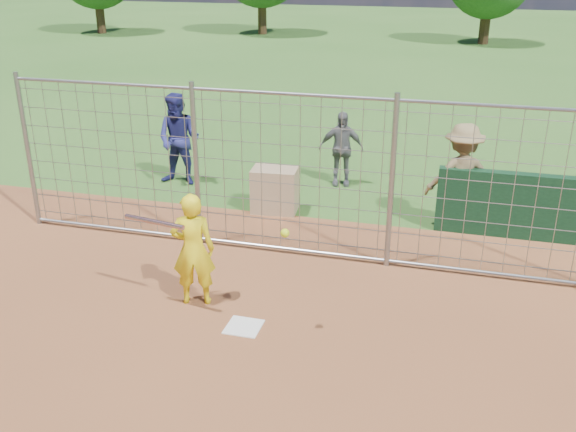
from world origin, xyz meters
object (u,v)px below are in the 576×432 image
(batter, at_px, (193,250))
(bystander_a, at_px, (179,140))
(bystander_c, at_px, (461,176))
(equipment_bin, at_px, (275,190))
(bystander_b, at_px, (341,149))

(batter, relative_size, bystander_a, 0.85)
(batter, xyz_separation_m, bystander_c, (3.28, 3.57, 0.12))
(bystander_c, height_order, equipment_bin, bystander_c)
(bystander_b, relative_size, equipment_bin, 1.87)
(batter, xyz_separation_m, bystander_b, (0.95, 5.13, -0.03))
(bystander_c, bearing_deg, equipment_bin, -14.04)
(bystander_b, bearing_deg, batter, -110.84)
(batter, relative_size, bystander_c, 0.87)
(bystander_a, relative_size, bystander_c, 1.02)
(bystander_c, bearing_deg, bystander_b, -50.60)
(batter, distance_m, bystander_c, 4.86)
(bystander_a, bearing_deg, equipment_bin, -21.48)
(batter, bearing_deg, equipment_bin, -107.84)
(bystander_a, height_order, bystander_b, bystander_a)
(batter, height_order, bystander_c, bystander_c)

